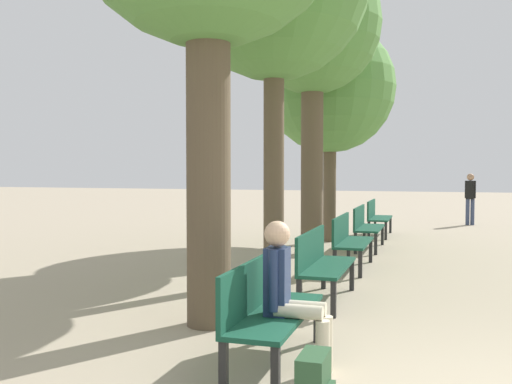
# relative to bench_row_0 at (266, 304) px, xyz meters

# --- Properties ---
(bench_row_0) EXTENTS (0.49, 1.61, 0.89)m
(bench_row_0) POSITION_rel_bench_row_0_xyz_m (0.00, 0.00, 0.00)
(bench_row_0) COLOR #144733
(bench_row_0) RESTS_ON ground_plane
(bench_row_1) EXTENTS (0.49, 1.61, 0.89)m
(bench_row_1) POSITION_rel_bench_row_0_xyz_m (0.00, 2.47, 0.00)
(bench_row_1) COLOR #144733
(bench_row_1) RESTS_ON ground_plane
(bench_row_2) EXTENTS (0.49, 1.61, 0.89)m
(bench_row_2) POSITION_rel_bench_row_0_xyz_m (0.00, 4.94, 0.00)
(bench_row_2) COLOR #144733
(bench_row_2) RESTS_ON ground_plane
(bench_row_3) EXTENTS (0.49, 1.61, 0.89)m
(bench_row_3) POSITION_rel_bench_row_0_xyz_m (0.00, 7.42, 0.00)
(bench_row_3) COLOR #144733
(bench_row_3) RESTS_ON ground_plane
(bench_row_4) EXTENTS (0.49, 1.61, 0.89)m
(bench_row_4) POSITION_rel_bench_row_0_xyz_m (0.00, 9.89, 0.00)
(bench_row_4) COLOR #144733
(bench_row_4) RESTS_ON ground_plane
(tree_row_2) EXTENTS (2.69, 2.69, 5.84)m
(tree_row_2) POSITION_rel_bench_row_0_xyz_m (-0.94, 6.44, 3.88)
(tree_row_2) COLOR brown
(tree_row_2) RESTS_ON ground_plane
(tree_row_3) EXTENTS (2.97, 2.97, 5.03)m
(tree_row_3) POSITION_rel_bench_row_0_xyz_m (-0.94, 8.45, 3.00)
(tree_row_3) COLOR brown
(tree_row_3) RESTS_ON ground_plane
(person_seated) EXTENTS (0.57, 0.32, 1.25)m
(person_seated) POSITION_rel_bench_row_0_xyz_m (0.23, -0.08, 0.15)
(person_seated) COLOR beige
(person_seated) RESTS_ON ground_plane
(pedestrian_near) EXTENTS (0.31, 0.23, 1.55)m
(pedestrian_near) POSITION_rel_bench_row_0_xyz_m (2.42, 13.55, 0.36)
(pedestrian_near) COLOR #384260
(pedestrian_near) RESTS_ON ground_plane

